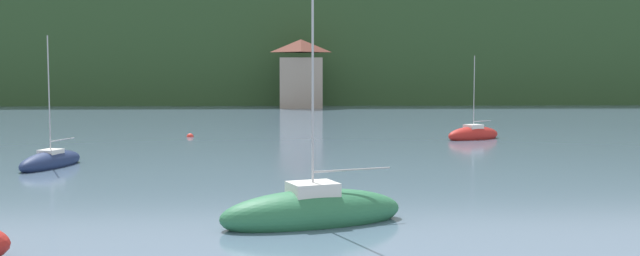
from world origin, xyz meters
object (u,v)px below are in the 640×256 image
Objects in this scene: sailboat_mid_3 at (313,212)px; sailboat_mid_2 at (51,162)px; sailboat_far_1 at (473,135)px; shore_building_westcentral at (301,75)px; mooring_buoy_mid at (190,137)px.

sailboat_mid_2 is at bearing -68.22° from sailboat_mid_3.
sailboat_far_1 is 0.91× the size of sailboat_mid_2.
shore_building_westcentral reaches higher than sailboat_mid_2.
sailboat_mid_2 reaches higher than sailboat_far_1.
sailboat_mid_3 reaches higher than sailboat_mid_2.
sailboat_far_1 is (11.70, -45.47, -4.06)m from shore_building_westcentral.
shore_building_westcentral is at bearing -105.06° from sailboat_far_1.
sailboat_mid_2 is at bearing 0.47° from sailboat_far_1.
mooring_buoy_mid is (-20.32, 2.54, -0.32)m from sailboat_far_1.
sailboat_mid_3 is (-0.46, -73.99, -3.99)m from shore_building_westcentral.
shore_building_westcentral reaches higher than sailboat_mid_3.
sailboat_mid_2 is 17.50m from mooring_buoy_mid.
shore_building_westcentral is 1.05× the size of sailboat_mid_3.
sailboat_mid_3 is 32.11m from mooring_buoy_mid.
sailboat_mid_3 reaches higher than mooring_buoy_mid.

